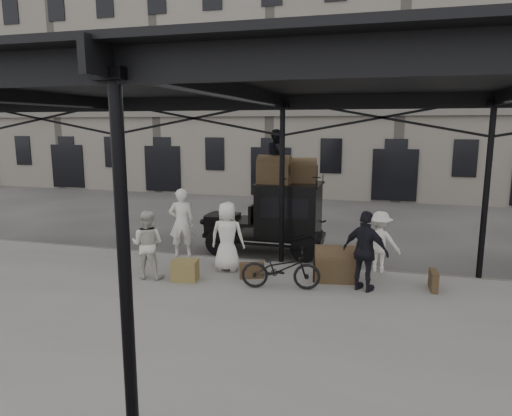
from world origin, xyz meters
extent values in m
plane|color=#383533|center=(0.00, 0.00, 0.00)|extent=(120.00, 120.00, 0.00)
cube|color=slate|center=(0.00, -2.00, 0.07)|extent=(28.00, 8.00, 0.15)
cylinder|color=black|center=(0.00, 2.00, 2.15)|extent=(0.14, 0.14, 4.30)
cylinder|color=black|center=(0.00, -5.80, 2.15)|extent=(0.14, 0.14, 4.30)
cube|color=black|center=(0.00, 2.00, 4.48)|extent=(22.00, 0.10, 0.45)
cube|color=black|center=(0.00, -5.80, 4.48)|extent=(22.00, 0.10, 0.45)
cube|color=black|center=(0.00, -1.70, 4.65)|extent=(22.50, 9.00, 0.08)
cube|color=silver|center=(0.00, -1.70, 4.72)|extent=(18.00, 7.00, 0.04)
cube|color=slate|center=(0.00, 18.00, 7.00)|extent=(64.00, 8.00, 14.00)
cylinder|color=black|center=(-2.06, 2.59, 0.40)|extent=(0.80, 0.10, 0.80)
cylinder|color=black|center=(-2.06, 4.03, 0.40)|extent=(0.80, 0.10, 0.80)
cylinder|color=black|center=(0.54, 2.59, 0.40)|extent=(0.80, 0.10, 0.80)
cylinder|color=black|center=(0.54, 4.03, 0.40)|extent=(0.80, 0.10, 0.80)
cube|color=black|center=(-0.81, 3.31, 0.55)|extent=(3.60, 1.25, 0.12)
cube|color=black|center=(-2.16, 3.31, 0.85)|extent=(0.90, 1.00, 0.55)
cube|color=black|center=(-2.63, 3.31, 0.85)|extent=(0.06, 0.70, 0.55)
cube|color=black|center=(-1.36, 3.31, 0.95)|extent=(0.70, 1.30, 0.10)
cube|color=black|center=(-0.06, 3.31, 1.35)|extent=(1.80, 1.45, 1.55)
cube|color=black|center=(-0.06, 2.58, 1.55)|extent=(1.40, 0.02, 0.60)
cube|color=black|center=(-0.06, 3.31, 2.15)|extent=(1.90, 1.55, 0.06)
imported|color=silver|center=(-2.86, 1.80, 1.13)|extent=(0.83, 0.69, 1.97)
imported|color=beige|center=(-2.88, -0.16, 1.00)|extent=(0.86, 0.69, 1.69)
imported|color=silver|center=(-1.19, 0.92, 1.05)|extent=(0.91, 0.62, 1.80)
imported|color=black|center=(2.30, 0.34, 1.07)|extent=(1.17, 0.83, 1.84)
imported|color=silver|center=(2.60, 1.80, 0.94)|extent=(1.10, 0.74, 1.58)
imported|color=black|center=(0.43, -0.05, 0.63)|extent=(1.89, 0.93, 0.95)
imported|color=black|center=(-0.41, 3.21, 2.97)|extent=(0.80, 0.91, 1.58)
cube|color=olive|center=(-1.92, -0.11, 0.40)|extent=(0.66, 0.53, 0.50)
cube|color=#4E3B24|center=(3.82, 0.79, 0.38)|extent=(0.18, 0.61, 0.45)
cube|color=#4E3B24|center=(-0.40, 0.46, 0.35)|extent=(0.61, 0.35, 0.40)
camera|label=1|loc=(2.56, -9.87, 3.87)|focal=32.00mm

